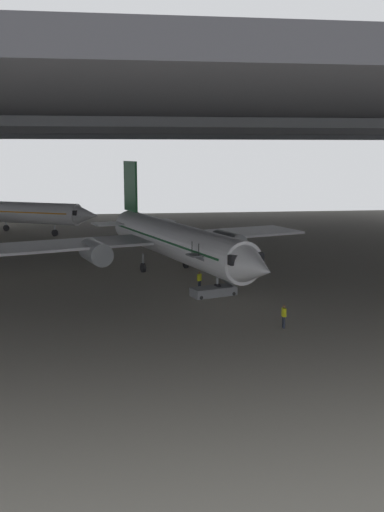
% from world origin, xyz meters
% --- Properties ---
extents(ground_plane, '(110.00, 110.00, 0.00)m').
position_xyz_m(ground_plane, '(0.00, 0.00, 0.00)').
color(ground_plane, gray).
extents(hangar_structure, '(121.00, 99.00, 15.05)m').
position_xyz_m(hangar_structure, '(-0.06, 13.74, 14.43)').
color(hangar_structure, '#4C4F54').
rests_on(hangar_structure, ground_plane).
extents(airplane_main, '(31.47, 31.75, 10.37)m').
position_xyz_m(airplane_main, '(-0.16, 0.53, 3.25)').
color(airplane_main, white).
rests_on(airplane_main, ground_plane).
extents(boarding_stairs, '(4.21, 2.59, 4.43)m').
position_xyz_m(boarding_stairs, '(2.25, -8.24, 0.71)').
color(boarding_stairs, slate).
rests_on(boarding_stairs, ground_plane).
extents(crew_worker_near_nose, '(0.24, 0.55, 1.56)m').
position_xyz_m(crew_worker_near_nose, '(5.42, -17.31, 0.88)').
color(crew_worker_near_nose, '#232838').
rests_on(crew_worker_near_nose, ground_plane).
extents(crew_worker_by_stairs, '(0.41, 0.42, 1.59)m').
position_xyz_m(crew_worker_by_stairs, '(1.44, -6.26, 0.90)').
color(crew_worker_by_stairs, '#232838').
rests_on(crew_worker_by_stairs, ground_plane).
extents(airplane_distant, '(26.83, 27.00, 9.35)m').
position_xyz_m(airplane_distant, '(-20.85, 30.55, 3.06)').
color(airplane_distant, white).
rests_on(airplane_distant, ground_plane).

